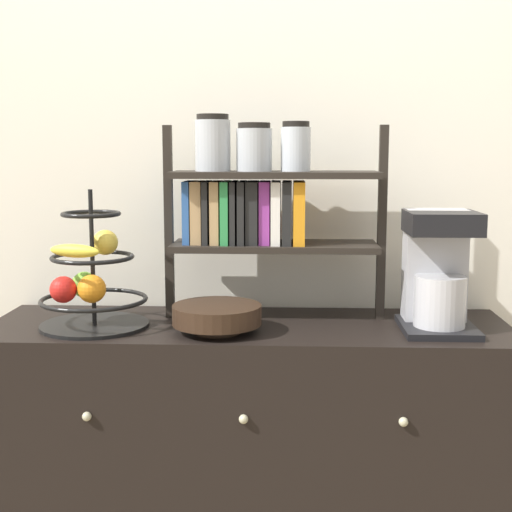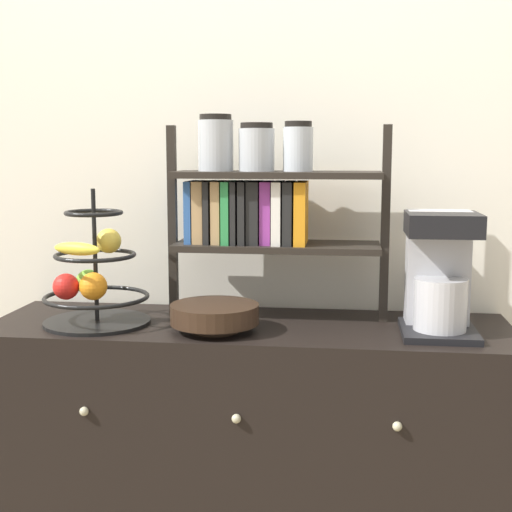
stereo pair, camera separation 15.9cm
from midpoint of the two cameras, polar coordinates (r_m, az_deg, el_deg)
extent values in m
cube|color=silver|center=(2.20, -2.32, 7.40)|extent=(7.00, 0.05, 2.60)
cube|color=black|center=(2.14, -2.81, -16.75)|extent=(1.45, 0.44, 0.86)
sphere|color=#B2AD8C|center=(1.92, -15.77, -12.29)|extent=(0.02, 0.02, 0.02)
sphere|color=#B2AD8C|center=(1.84, -3.54, -12.94)|extent=(0.02, 0.02, 0.02)
sphere|color=#B2AD8C|center=(1.84, 9.25, -13.00)|extent=(0.02, 0.02, 0.02)
cube|color=black|center=(1.96, 12.06, -5.63)|extent=(0.19, 0.23, 0.02)
cube|color=#B7B7BC|center=(1.99, 11.91, -0.68)|extent=(0.16, 0.09, 0.30)
cylinder|color=#B7B7BC|center=(1.93, 12.23, -3.56)|extent=(0.14, 0.14, 0.14)
cube|color=black|center=(1.90, 12.38, 2.62)|extent=(0.18, 0.19, 0.06)
cylinder|color=black|center=(2.03, -14.99, -5.38)|extent=(0.30, 0.30, 0.01)
cylinder|color=black|center=(2.00, -15.19, -0.11)|extent=(0.01, 0.01, 0.37)
torus|color=black|center=(2.02, -15.07, -3.41)|extent=(0.29, 0.29, 0.01)
torus|color=black|center=(2.00, -15.19, -0.11)|extent=(0.23, 0.23, 0.01)
torus|color=black|center=(1.98, -15.32, 3.25)|extent=(0.16, 0.16, 0.01)
sphere|color=red|center=(1.99, -17.39, -2.60)|extent=(0.07, 0.07, 0.07)
sphere|color=#6BAD33|center=(2.05, -15.73, -2.24)|extent=(0.07, 0.07, 0.07)
sphere|color=orange|center=(1.97, -15.27, -2.57)|extent=(0.08, 0.08, 0.08)
ellipsoid|color=yellow|center=(1.97, -16.58, 0.38)|extent=(0.15, 0.08, 0.04)
sphere|color=gold|center=(2.02, -14.18, 1.05)|extent=(0.07, 0.07, 0.07)
cylinder|color=black|center=(1.91, -5.52, -5.78)|extent=(0.13, 0.13, 0.02)
cylinder|color=black|center=(1.90, -5.54, -4.70)|extent=(0.24, 0.24, 0.05)
cube|color=black|center=(2.06, -9.19, 2.64)|extent=(0.02, 0.02, 0.55)
cube|color=black|center=(2.03, 7.85, 2.57)|extent=(0.02, 0.02, 0.55)
cube|color=black|center=(2.03, -0.74, 0.78)|extent=(0.58, 0.20, 0.02)
cube|color=black|center=(2.01, -0.75, 6.53)|extent=(0.58, 0.20, 0.02)
cube|color=#2D599E|center=(2.05, -7.65, 3.50)|extent=(0.02, 0.13, 0.18)
cube|color=tan|center=(2.05, -6.89, 3.50)|extent=(0.03, 0.13, 0.18)
cube|color=black|center=(2.04, -6.16, 3.50)|extent=(0.02, 0.15, 0.18)
cube|color=tan|center=(2.04, -5.44, 3.51)|extent=(0.03, 0.14, 0.18)
cube|color=#2D8C47|center=(2.03, -4.65, 3.51)|extent=(0.02, 0.15, 0.18)
cube|color=black|center=(2.03, -4.00, 3.51)|extent=(0.02, 0.16, 0.18)
cube|color=black|center=(2.03, -3.36, 3.51)|extent=(0.02, 0.16, 0.18)
cube|color=black|center=(2.03, -2.53, 3.51)|extent=(0.03, 0.14, 0.18)
cube|color=#8C338C|center=(2.02, -1.54, 3.50)|extent=(0.03, 0.13, 0.18)
cube|color=white|center=(2.02, -0.65, 3.50)|extent=(0.03, 0.15, 0.18)
cube|color=black|center=(2.02, 0.24, 3.50)|extent=(0.03, 0.16, 0.18)
cube|color=orange|center=(2.02, 1.20, 3.49)|extent=(0.03, 0.16, 0.18)
cylinder|color=#ADB2B7|center=(2.03, -5.74, 8.77)|extent=(0.10, 0.10, 0.14)
cylinder|color=black|center=(2.03, -5.77, 11.01)|extent=(0.09, 0.09, 0.02)
cylinder|color=#ADB2B7|center=(2.02, -2.42, 8.47)|extent=(0.10, 0.10, 0.12)
cylinder|color=black|center=(2.02, -2.43, 10.38)|extent=(0.09, 0.09, 0.02)
cylinder|color=silver|center=(2.01, 0.92, 8.53)|extent=(0.08, 0.08, 0.12)
cylinder|color=black|center=(2.01, 0.93, 10.50)|extent=(0.08, 0.08, 0.02)
camera|label=1|loc=(0.08, -92.32, -0.34)|focal=50.00mm
camera|label=2|loc=(0.08, 87.68, 0.34)|focal=50.00mm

